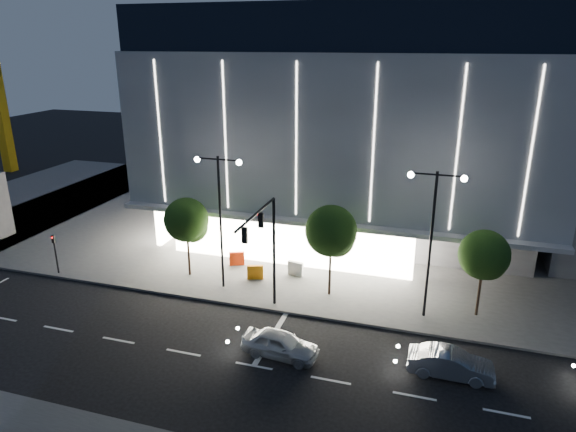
% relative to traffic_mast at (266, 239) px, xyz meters
% --- Properties ---
extents(ground, '(160.00, 160.00, 0.00)m').
position_rel_traffic_mast_xyz_m(ground, '(-1.00, -3.34, -5.03)').
color(ground, black).
rests_on(ground, ground).
extents(sidewalk_museum, '(70.00, 40.00, 0.15)m').
position_rel_traffic_mast_xyz_m(sidewalk_museum, '(4.00, 20.66, -4.95)').
color(sidewalk_museum, '#474747').
rests_on(sidewalk_museum, ground).
extents(museum, '(30.00, 25.80, 18.00)m').
position_rel_traffic_mast_xyz_m(museum, '(1.98, 18.97, 4.25)').
color(museum, '#4C4C51').
rests_on(museum, ground).
extents(traffic_mast, '(0.33, 5.89, 7.07)m').
position_rel_traffic_mast_xyz_m(traffic_mast, '(0.00, 0.00, 0.00)').
color(traffic_mast, black).
rests_on(traffic_mast, ground).
extents(street_lamp_west, '(3.16, 0.36, 9.00)m').
position_rel_traffic_mast_xyz_m(street_lamp_west, '(-4.00, 2.66, 0.93)').
color(street_lamp_west, black).
rests_on(street_lamp_west, ground).
extents(street_lamp_east, '(3.16, 0.36, 9.00)m').
position_rel_traffic_mast_xyz_m(street_lamp_east, '(9.00, 2.66, 0.93)').
color(street_lamp_east, black).
rests_on(street_lamp_east, ground).
extents(ped_signal_far, '(0.22, 0.24, 3.00)m').
position_rel_traffic_mast_xyz_m(ped_signal_far, '(-16.00, 1.16, -3.14)').
color(ped_signal_far, black).
rests_on(ped_signal_far, ground).
extents(tree_left, '(3.02, 3.02, 5.72)m').
position_rel_traffic_mast_xyz_m(tree_left, '(-6.97, 3.68, -0.99)').
color(tree_left, black).
rests_on(tree_left, ground).
extents(tree_mid, '(3.25, 3.25, 6.15)m').
position_rel_traffic_mast_xyz_m(tree_mid, '(3.03, 3.68, -0.69)').
color(tree_mid, black).
rests_on(tree_mid, ground).
extents(tree_right, '(2.91, 2.91, 5.51)m').
position_rel_traffic_mast_xyz_m(tree_right, '(12.03, 3.68, -1.14)').
color(tree_right, black).
rests_on(tree_right, ground).
extents(car_lead, '(4.24, 2.06, 1.40)m').
position_rel_traffic_mast_xyz_m(car_lead, '(2.00, -3.57, -4.33)').
color(car_lead, silver).
rests_on(car_lead, ground).
extents(car_second, '(4.16, 1.46, 1.37)m').
position_rel_traffic_mast_xyz_m(car_second, '(10.54, -2.72, -4.34)').
color(car_second, '#AFB1B7').
rests_on(car_second, ground).
extents(barrier_a, '(1.11, 0.67, 1.00)m').
position_rel_traffic_mast_xyz_m(barrier_a, '(-4.45, 6.11, -4.38)').
color(barrier_a, red).
rests_on(barrier_a, sidewalk_museum).
extents(barrier_c, '(1.12, 0.56, 1.00)m').
position_rel_traffic_mast_xyz_m(barrier_c, '(-2.36, 4.34, -4.38)').
color(barrier_c, orange).
rests_on(barrier_c, sidewalk_museum).
extents(barrier_d, '(1.13, 0.43, 1.00)m').
position_rel_traffic_mast_xyz_m(barrier_d, '(0.12, 5.73, -4.38)').
color(barrier_d, silver).
rests_on(barrier_d, sidewalk_museum).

